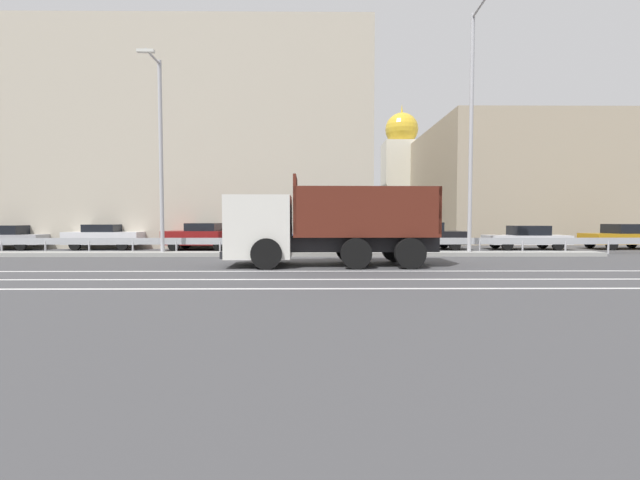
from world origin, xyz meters
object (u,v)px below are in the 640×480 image
object	(u,v)px
dump_truck	(304,231)
parked_car_3	(202,236)
parked_car_2	(106,236)
parked_car_7	(623,236)
parked_car_6	(526,237)
street_lamp_2	(472,123)
median_road_sign	(234,228)
parked_car_4	(315,237)
parked_car_5	(425,236)
church_tower	(401,176)
parked_car_1	(7,237)
street_lamp_1	(160,149)

from	to	relation	value
dump_truck	parked_car_3	distance (m)	9.88
parked_car_2	parked_car_7	bearing A→B (deg)	89.38
parked_car_6	street_lamp_2	bearing A→B (deg)	132.57
dump_truck	parked_car_6	bearing A→B (deg)	-57.20
median_road_sign	parked_car_4	xyz separation A→B (m)	(3.68, 4.44, -0.56)
parked_car_3	parked_car_6	bearing A→B (deg)	-86.47
dump_truck	parked_car_2	distance (m)	14.18
parked_car_5	parked_car_3	bearing A→B (deg)	-89.87
parked_car_2	church_tower	distance (m)	28.22
parked_car_6	dump_truck	bearing A→B (deg)	124.46
median_road_sign	dump_truck	bearing A→B (deg)	-51.01
median_road_sign	parked_car_7	size ratio (longest dim) A/B	0.57
church_tower	parked_car_6	bearing A→B (deg)	-80.51
parked_car_3	church_tower	world-z (taller)	church_tower
median_road_sign	parked_car_4	distance (m)	5.79
dump_truck	parked_car_5	world-z (taller)	dump_truck
parked_car_7	church_tower	size ratio (longest dim) A/B	0.32
parked_car_3	parked_car_5	world-z (taller)	parked_car_5
parked_car_4	parked_car_1	bearing A→B (deg)	-87.27
street_lamp_2	dump_truck	bearing A→B (deg)	-151.86
dump_truck	church_tower	xyz separation A→B (m)	(8.95, 27.44, 4.72)
church_tower	parked_car_5	bearing A→B (deg)	-97.18
parked_car_3	median_road_sign	bearing A→B (deg)	-144.77
parked_car_1	church_tower	world-z (taller)	church_tower
street_lamp_2	parked_car_7	xyz separation A→B (m)	(10.28, 4.52, -5.28)
street_lamp_1	parked_car_6	size ratio (longest dim) A/B	1.99
street_lamp_1	church_tower	xyz separation A→B (m)	(15.55, 23.35, 1.13)
parked_car_4	parked_car_6	world-z (taller)	parked_car_4
parked_car_3	parked_car_7	xyz separation A→B (m)	(23.58, 0.54, -0.04)
parked_car_7	church_tower	distance (m)	21.52
street_lamp_2	church_tower	xyz separation A→B (m)	(1.45, 23.42, -0.01)
street_lamp_1	parked_car_5	bearing A→B (deg)	18.17
dump_truck	median_road_sign	bearing A→B (deg)	37.66
parked_car_3	parked_car_6	xyz separation A→B (m)	(17.95, 0.25, -0.08)
church_tower	dump_truck	bearing A→B (deg)	-108.07
parked_car_4	median_road_sign	bearing A→B (deg)	-37.40
street_lamp_2	median_road_sign	bearing A→B (deg)	179.52
median_road_sign	parked_car_2	distance (m)	9.15
median_road_sign	parked_car_3	world-z (taller)	median_road_sign
parked_car_3	parked_car_5	xyz separation A→B (m)	(12.35, 0.42, 0.01)
dump_truck	parked_car_1	world-z (taller)	dump_truck
dump_truck	parked_car_5	xyz separation A→B (m)	(6.55, 8.40, -0.50)
street_lamp_2	parked_car_2	bearing A→B (deg)	166.52
street_lamp_1	street_lamp_2	distance (m)	14.15
parked_car_5	parked_car_6	bearing A→B (deg)	86.53
median_road_sign	parked_car_5	size ratio (longest dim) A/B	0.55
street_lamp_2	parked_car_7	distance (m)	12.41
street_lamp_2	parked_car_7	size ratio (longest dim) A/B	2.57
median_road_sign	parked_car_7	distance (m)	21.57
dump_truck	median_road_sign	xyz separation A→B (m)	(-3.32, 4.10, 0.00)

